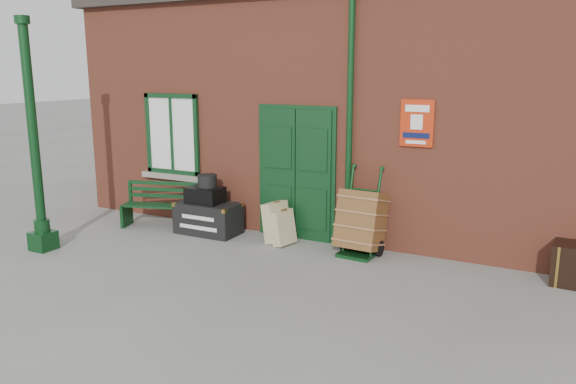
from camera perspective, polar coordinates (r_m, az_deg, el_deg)
The scene contains 10 objects.
ground at distance 8.33m, azimuth -1.87°, elevation -7.52°, with size 80.00×80.00×0.00m, color gray.
station_building at distance 11.04m, azimuth 7.07°, elevation 8.76°, with size 10.30×4.30×4.36m.
canopy_column at distance 9.57m, azimuth -24.24°, elevation 2.69°, with size 0.34×0.34×3.61m.
bench at distance 10.51m, azimuth -12.76°, elevation -1.19°, with size 1.44×0.81×0.85m.
houdini_trunk at distance 9.97m, azimuth -8.10°, elevation -2.64°, with size 1.10×0.60×0.55m, color black.
strongbox at distance 9.90m, azimuth -8.41°, elevation -0.30°, with size 0.60×0.44×0.27m, color black.
hatbox at distance 9.86m, azimuth -8.21°, elevation 1.12°, with size 0.33×0.33×0.22m, color black.
suitcase_back at distance 9.39m, azimuth -1.19°, elevation -3.05°, with size 0.19×0.47×0.66m, color tan.
suitcase_front at distance 9.23m, azimuth -0.51°, elevation -3.61°, with size 0.17×0.43×0.57m, color tan.
porter_trolley at distance 8.78m, azimuth 7.42°, elevation -3.00°, with size 0.70×0.75×1.35m.
Camera 1 is at (3.86, -6.82, 2.82)m, focal length 35.00 mm.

